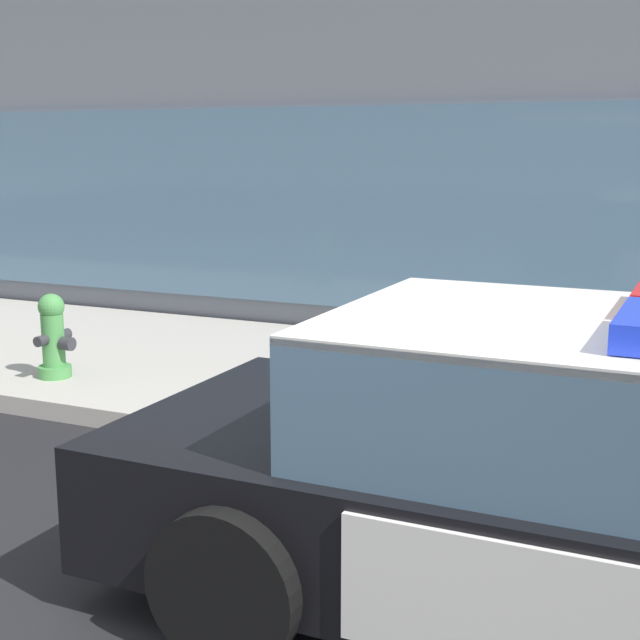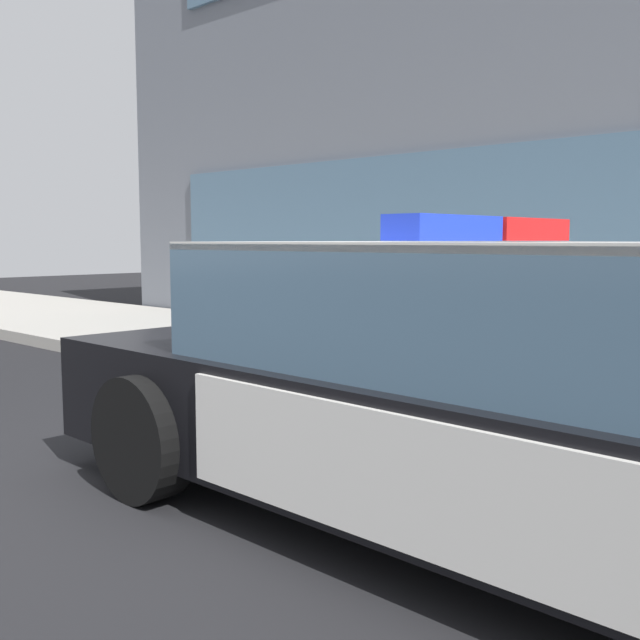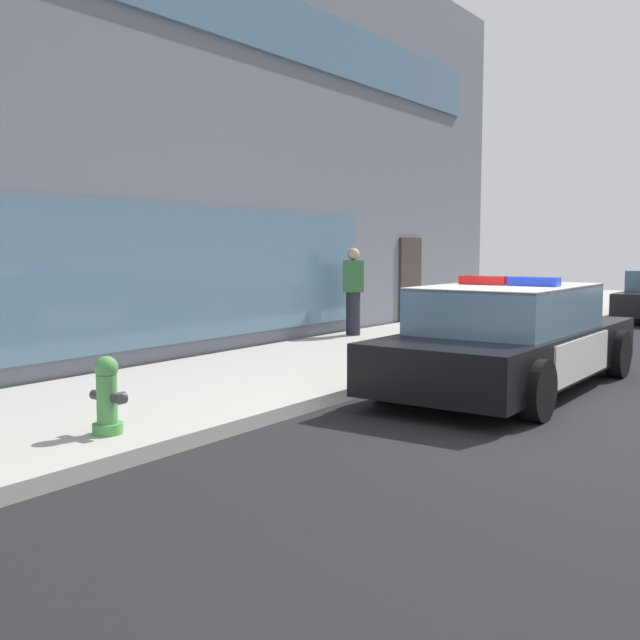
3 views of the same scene
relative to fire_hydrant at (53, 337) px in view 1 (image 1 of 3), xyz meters
The scene contains 3 objects.
ground 4.25m from the fire_hydrant, 37.72° to the right, with size 48.00×48.00×0.00m, color black.
sidewalk 3.55m from the fire_hydrant, 18.46° to the left, with size 48.00×3.47×0.15m, color #B2ADA3.
fire_hydrant is the anchor object (origin of this frame).
Camera 1 is at (1.74, -3.20, 2.11)m, focal length 49.74 mm.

